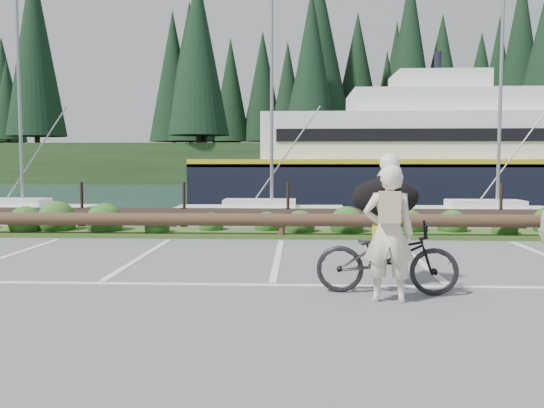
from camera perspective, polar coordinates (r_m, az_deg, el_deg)
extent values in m
plane|color=#59595B|center=(8.98, 0.12, -7.50)|extent=(72.00, 72.00, 0.00)
plane|color=#182E3B|center=(56.86, 2.20, 1.31)|extent=(160.00, 160.00, 0.00)
cube|color=#3D5B21|center=(14.20, 1.04, -2.89)|extent=(34.00, 1.60, 0.10)
imported|color=black|center=(8.12, 11.28, -5.20)|extent=(1.99, 0.87, 1.02)
imported|color=silver|center=(7.62, 11.48, -2.89)|extent=(0.69, 0.49, 1.79)
ellipsoid|color=black|center=(8.65, 11.17, 0.66)|extent=(0.58, 1.03, 0.57)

